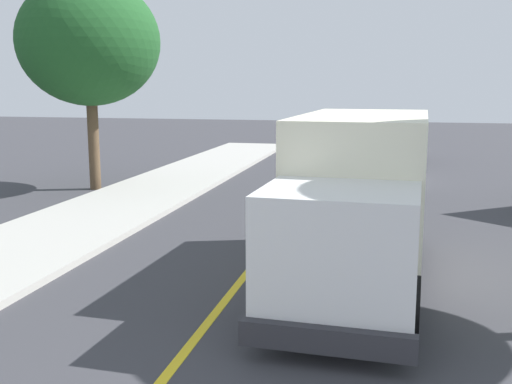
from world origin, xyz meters
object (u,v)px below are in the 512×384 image
at_px(parked_car_near, 350,189).
at_px(box_truck, 359,192).
at_px(parked_car_mid, 387,159).
at_px(street_tree_down_block, 89,42).
at_px(parked_car_furthest, 388,135).
at_px(parked_car_far, 389,145).

bearing_deg(parked_car_near, box_truck, -84.58).
xyz_separation_m(parked_car_mid, street_tree_down_block, (-10.30, -4.96, 4.43)).
bearing_deg(parked_car_furthest, street_tree_down_block, -121.46).
height_order(parked_car_mid, street_tree_down_block, street_tree_down_block).
height_order(box_truck, parked_car_near, box_truck).
bearing_deg(parked_car_furthest, parked_car_near, -92.47).
height_order(box_truck, parked_car_far, box_truck).
distance_m(parked_car_near, parked_car_mid, 7.53).
bearing_deg(street_tree_down_block, parked_car_furthest, 58.54).
relative_size(parked_car_near, parked_car_far, 1.01).
relative_size(parked_car_mid, parked_car_far, 1.00).
bearing_deg(parked_car_near, parked_car_far, 85.90).
bearing_deg(parked_car_far, parked_car_near, -94.10).
distance_m(parked_car_near, parked_car_far, 13.40).
height_order(box_truck, street_tree_down_block, street_tree_down_block).
height_order(parked_car_far, street_tree_down_block, street_tree_down_block).
distance_m(parked_car_mid, street_tree_down_block, 12.26).
xyz_separation_m(parked_car_far, street_tree_down_block, (-10.31, -10.85, 4.43)).
bearing_deg(parked_car_far, parked_car_furthest, 91.31).
bearing_deg(box_truck, street_tree_down_block, 139.23).
height_order(parked_car_near, parked_car_furthest, same).
xyz_separation_m(parked_car_far, parked_car_furthest, (-0.13, 5.79, 0.00)).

